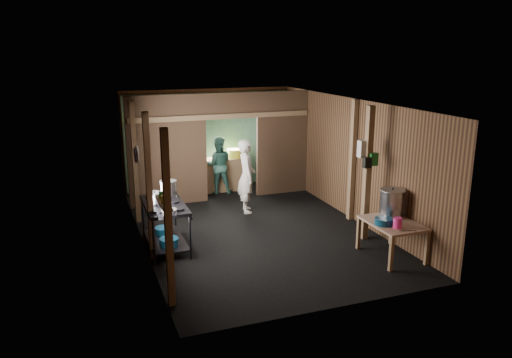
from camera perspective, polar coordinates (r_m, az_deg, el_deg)
name	(u,v)px	position (r m, az deg, el deg)	size (l,w,h in m)	color
floor	(253,228)	(10.37, -0.38, -5.62)	(4.50, 7.00, 0.00)	black
ceiling	(252,102)	(9.77, -0.41, 8.82)	(4.50, 7.00, 0.00)	#48443F
wall_back	(208,138)	(13.27, -5.50, 4.69)	(4.50, 0.00, 2.60)	brown
wall_front	(338,223)	(6.92, 9.43, -4.98)	(4.50, 0.00, 2.60)	brown
wall_left	(139,177)	(9.49, -13.29, 0.26)	(0.00, 7.00, 2.60)	brown
wall_right	(350,159)	(10.93, 10.79, 2.30)	(0.00, 7.00, 2.60)	brown
partition_left	(167,151)	(11.74, -10.15, 3.20)	(1.85, 0.10, 2.60)	#442E1D
partition_right	(282,143)	(12.55, 3.01, 4.15)	(1.35, 0.10, 2.60)	#442E1D
partition_header	(231,105)	(11.95, -2.85, 8.47)	(1.30, 0.10, 0.60)	#442E1D
turquoise_panel	(209,140)	(13.22, -5.43, 4.43)	(4.40, 0.06, 2.50)	#61AD9F
back_counter	(226,174)	(13.01, -3.51, 0.58)	(1.20, 0.50, 0.85)	#7E6B4C
wall_clock	(218,116)	(13.14, -4.39, 7.26)	(0.20, 0.20, 0.03)	beige
post_left_a	(168,220)	(7.03, -10.07, -4.70)	(0.10, 0.12, 2.60)	#7E6B4C
post_left_b	(149,187)	(8.73, -12.18, -0.94)	(0.10, 0.12, 2.60)	#7E6B4C
post_left_c	(135,163)	(10.66, -13.72, 1.82)	(0.10, 0.12, 2.60)	#7E6B4C
post_right	(352,161)	(10.73, 11.01, 2.06)	(0.10, 0.12, 2.60)	#7E6B4C
post_free	(367,174)	(9.65, 12.66, 0.54)	(0.12, 0.12, 2.60)	#7E6B4C
cross_beam	(222,116)	(11.86, -3.92, 7.19)	(4.40, 0.12, 0.12)	#7E6B4C
pan_lid_big	(137,154)	(9.81, -13.47, 2.82)	(0.34, 0.34, 0.03)	gray
pan_lid_small	(135,155)	(10.22, -13.71, 2.70)	(0.30, 0.30, 0.03)	black
wall_shelf	(164,203)	(7.47, -10.57, -2.73)	(0.14, 0.80, 0.03)	#7E6B4C
jar_white	(166,204)	(7.22, -10.25, -2.81)	(0.07, 0.07, 0.10)	beige
jar_yellow	(163,199)	(7.45, -10.59, -2.26)	(0.08, 0.08, 0.10)	yellow
jar_green	(161,195)	(7.66, -10.87, -1.80)	(0.06, 0.06, 0.10)	#156521
bag_white	(364,149)	(9.59, 12.31, 3.41)	(0.22, 0.15, 0.32)	beige
bag_green	(373,159)	(9.57, 13.31, 2.23)	(0.16, 0.12, 0.24)	#156521
bag_black	(367,163)	(9.49, 12.65, 1.85)	(0.14, 0.10, 0.20)	black
gas_range	(165,226)	(9.37, -10.39, -5.31)	(0.76, 1.47, 0.87)	black
prep_table	(392,239)	(9.20, 15.31, -6.71)	(0.80, 1.10, 0.65)	tan
stove_pot_large	(169,189)	(9.64, -10.01, -1.12)	(0.32, 0.32, 0.33)	#B9B9C3
stove_pot_med	(154,199)	(9.21, -11.62, -2.23)	(0.28, 0.28, 0.24)	#B9B9C3
stove_saucepan	(151,196)	(9.58, -11.94, -1.87)	(0.17, 0.17, 0.11)	#B9B9C3
frying_pan	(169,211)	(8.75, -9.95, -3.59)	(0.27, 0.49, 0.07)	gray
blue_tub_front	(169,242)	(9.13, -9.97, -7.14)	(0.35, 0.35, 0.14)	navy
blue_tub_back	(163,231)	(9.72, -10.64, -5.85)	(0.32, 0.32, 0.13)	navy
stock_pot	(392,203)	(9.33, 15.34, -2.71)	(0.45, 0.45, 0.53)	#B9B9C3
wash_basin	(384,221)	(8.91, 14.46, -4.73)	(0.31, 0.31, 0.12)	navy
pink_bucket	(398,223)	(8.80, 15.96, -4.87)	(0.15, 0.15, 0.18)	#F82F92
knife	(408,231)	(8.74, 17.05, -5.69)	(0.30, 0.04, 0.01)	#B9B9C3
yellow_tub	(235,153)	(12.96, -2.46, 2.97)	(0.40, 0.40, 0.22)	yellow
cook	(247,176)	(11.15, -1.09, 0.34)	(0.61, 0.40, 1.66)	silver
worker_back	(218,165)	(12.65, -4.35, 1.58)	(0.71, 0.55, 1.46)	#35695E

